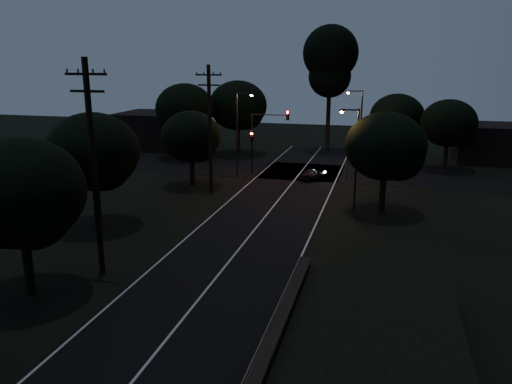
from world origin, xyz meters
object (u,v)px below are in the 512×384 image
Objects in this scene: utility_pole_mid at (94,166)px; signal_left at (252,145)px; tall_pine at (330,61)px; streetlight_a at (239,129)px; utility_pole_far at (210,128)px; streetlight_c at (354,152)px; streetlight_b at (359,125)px; car at (312,174)px; signal_right at (347,149)px; signal_mast at (269,130)px.

utility_pole_mid reaches higher than signal_left.
tall_pine is at bearing 80.07° from utility_pole_mid.
signal_left is at bearing 70.41° from streetlight_a.
utility_pole_far is 12.05m from streetlight_c.
streetlight_b is at bearing 22.05° from signal_left.
streetlight_b reaches higher than streetlight_c.
utility_pole_far reaches higher than streetlight_a.
streetlight_b is at bearing 92.14° from streetlight_c.
tall_pine reaches higher than car.
utility_pole_far reaches higher than signal_left.
signal_right is 7.66m from signal_mast.
utility_pole_far reaches higher than signal_mast.
utility_pole_far is at bearing -111.11° from signal_mast.
utility_pole_mid is 2.68× the size of signal_right.
streetlight_a and streetlight_b have the same top height.
utility_pole_far is 8.64m from signal_mast.
utility_pole_mid is at bearing 91.85° from car.
streetlight_b is (4.31, -11.00, -6.13)m from tall_pine.
tall_pine reaches higher than utility_pole_far.
signal_mast is (-3.91, -15.01, -6.43)m from tall_pine.
car is at bearing 7.12° from streetlight_a.
signal_left is at bearing -157.95° from streetlight_b.
streetlight_b is at bearing 80.00° from signal_right.
signal_mast is at bearing 0.13° from signal_left.
signal_left is at bearing 180.00° from signal_right.
tall_pine reaches higher than streetlight_b.
streetlight_a is (-2.39, -1.99, 0.30)m from signal_mast.
signal_right is 0.51× the size of streetlight_b.
utility_pole_mid is at bearing -112.99° from signal_right.
signal_right is at bearing 67.01° from utility_pole_mid.
signal_left is 0.51× the size of streetlight_b.
tall_pine reaches higher than signal_left.
tall_pine is 4.94× the size of car.
signal_right is 1.36× the size of car.
signal_left is at bearing 86.79° from utility_pole_mid.
utility_pole_far is at bearing -106.93° from tall_pine.
signal_mast is 0.78× the size of streetlight_b.
streetlight_c is at bearing -9.60° from utility_pole_far.
streetlight_c is (11.14, -8.00, -0.29)m from streetlight_a.
streetlight_c is at bearing -82.98° from signal_right.
tall_pine is at bearing 111.38° from streetlight_b.
streetlight_c is (11.83, -2.00, -1.13)m from utility_pole_far.
car is (0.54, -16.14, -10.25)m from tall_pine.
streetlight_c is at bearing -43.76° from signal_left.
signal_right is at bearing 37.00° from utility_pole_far.
signal_right is at bearing -76.51° from tall_pine.
streetlight_a is (-0.71, -1.99, 1.80)m from signal_left.
tall_pine is 1.99× the size of streetlight_c.
utility_pole_mid reaches higher than utility_pole_far.
tall_pine is 16.79m from signal_mast.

